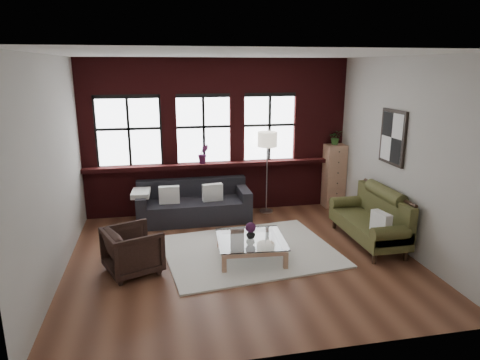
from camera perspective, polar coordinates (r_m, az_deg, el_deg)
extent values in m
plane|color=#573020|center=(7.13, 0.16, -10.25)|extent=(5.50, 5.50, 0.00)
plane|color=white|center=(6.45, 0.18, 16.43)|extent=(5.50, 5.50, 0.00)
plane|color=#AEABA2|center=(9.03, -3.00, 5.79)|extent=(5.50, 0.00, 5.50)
plane|color=#AEABA2|center=(4.27, 6.84, -4.76)|extent=(5.50, 0.00, 5.50)
plane|color=#AEABA2|center=(6.64, -23.77, 1.20)|extent=(0.00, 5.00, 5.00)
plane|color=#AEABA2|center=(7.63, 20.89, 3.13)|extent=(0.00, 5.00, 5.00)
cube|color=#430F11|center=(8.99, -2.81, 2.12)|extent=(5.50, 0.30, 0.08)
cube|color=beige|center=(7.32, 1.31, -9.42)|extent=(3.01, 2.49, 0.03)
cube|color=white|center=(8.48, -9.42, -1.96)|extent=(0.40, 0.15, 0.34)
cube|color=white|center=(8.54, -3.69, -1.65)|extent=(0.41, 0.19, 0.34)
cube|color=white|center=(7.29, 18.27, -5.39)|extent=(0.20, 0.40, 0.34)
imported|color=black|center=(6.71, -14.10, -9.08)|extent=(1.00, 0.99, 0.71)
imported|color=#B2B2B2|center=(6.92, 1.43, -7.20)|extent=(0.19, 0.19, 0.15)
sphere|color=#47183D|center=(6.88, 1.44, -6.35)|extent=(0.17, 0.17, 0.17)
cube|color=tan|center=(9.65, 12.34, 0.58)|extent=(0.43, 0.43, 1.39)
imported|color=#2D5923|center=(9.48, 12.63, 5.56)|extent=(0.33, 0.30, 0.31)
imported|color=#47183D|center=(8.87, -4.93, 3.49)|extent=(0.23, 0.19, 0.40)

